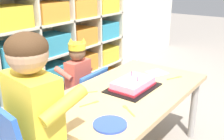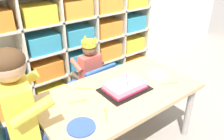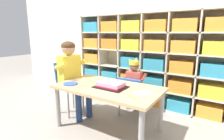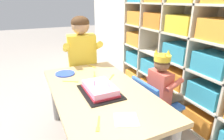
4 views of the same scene
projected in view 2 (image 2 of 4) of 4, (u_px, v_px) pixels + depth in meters
storage_cubby_shelf at (60, 36)px, 2.40m from camera, size 2.45×0.32×1.48m
activity_table at (119, 98)px, 1.76m from camera, size 1.25×0.69×0.55m
classroom_chair_blue at (94, 84)px, 2.20m from camera, size 0.38×0.35×0.58m
child_with_crown at (88, 66)px, 2.20m from camera, size 0.30×0.31×0.83m
classroom_chair_adult_side at (16, 138)px, 1.42m from camera, size 0.37×0.36×0.76m
adult_helper_seated at (29, 107)px, 1.38m from camera, size 0.45×0.44×1.06m
birthday_cake_on_tray at (125, 87)px, 1.74m from camera, size 0.37×0.27×0.10m
paper_plate_stack at (81, 127)px, 1.37m from camera, size 0.18×0.18×0.01m
paper_napkin_square at (157, 74)px, 1.97m from camera, size 0.18×0.18×0.00m
fork_near_child_seat at (83, 88)px, 1.77m from camera, size 0.11×0.10×0.00m
fork_by_napkin at (80, 101)px, 1.62m from camera, size 0.13×0.06×0.00m
fork_beside_plate_stack at (46, 109)px, 1.53m from camera, size 0.13×0.05×0.00m
fork_near_cake_tray at (171, 83)px, 1.84m from camera, size 0.13×0.07×0.00m
fork_at_table_front_edge at (106, 114)px, 1.49m from camera, size 0.09×0.13×0.00m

